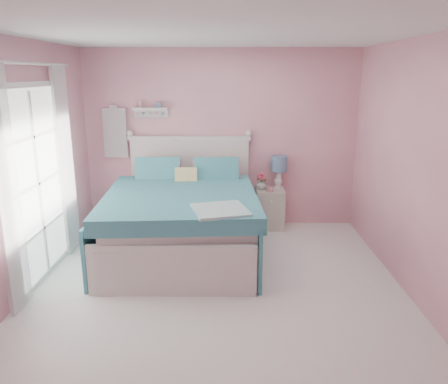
{
  "coord_description": "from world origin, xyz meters",
  "views": [
    {
      "loc": [
        0.12,
        -4.19,
        2.24
      ],
      "look_at": [
        0.06,
        1.2,
        0.78
      ],
      "focal_mm": 35.0,
      "sensor_mm": 36.0,
      "label": 1
    }
  ],
  "objects_px": {
    "nightstand": "(270,209)",
    "vase": "(261,184)",
    "bed": "(183,220)",
    "teacup": "(270,189)",
    "table_lamp": "(279,166)"
  },
  "relations": [
    {
      "from": "table_lamp",
      "to": "teacup",
      "type": "relative_size",
      "value": 4.77
    },
    {
      "from": "vase",
      "to": "teacup",
      "type": "bearing_deg",
      "value": -47.14
    },
    {
      "from": "table_lamp",
      "to": "vase",
      "type": "height_order",
      "value": "table_lamp"
    },
    {
      "from": "nightstand",
      "to": "vase",
      "type": "distance_m",
      "value": 0.39
    },
    {
      "from": "bed",
      "to": "vase",
      "type": "height_order",
      "value": "bed"
    },
    {
      "from": "bed",
      "to": "vase",
      "type": "bearing_deg",
      "value": 38.84
    },
    {
      "from": "nightstand",
      "to": "teacup",
      "type": "xyz_separation_m",
      "value": [
        -0.02,
        -0.1,
        0.33
      ]
    },
    {
      "from": "bed",
      "to": "table_lamp",
      "type": "xyz_separation_m",
      "value": [
        1.32,
        1.02,
        0.49
      ]
    },
    {
      "from": "vase",
      "to": "teacup",
      "type": "xyz_separation_m",
      "value": [
        0.11,
        -0.12,
        -0.04
      ]
    },
    {
      "from": "teacup",
      "to": "nightstand",
      "type": "bearing_deg",
      "value": 79.46
    },
    {
      "from": "bed",
      "to": "vase",
      "type": "relative_size",
      "value": 15.61
    },
    {
      "from": "nightstand",
      "to": "bed",
      "type": "bearing_deg",
      "value": -141.71
    },
    {
      "from": "nightstand",
      "to": "table_lamp",
      "type": "height_order",
      "value": "table_lamp"
    },
    {
      "from": "table_lamp",
      "to": "teacup",
      "type": "xyz_separation_m",
      "value": [
        -0.14,
        -0.18,
        -0.3
      ]
    },
    {
      "from": "bed",
      "to": "teacup",
      "type": "height_order",
      "value": "bed"
    }
  ]
}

